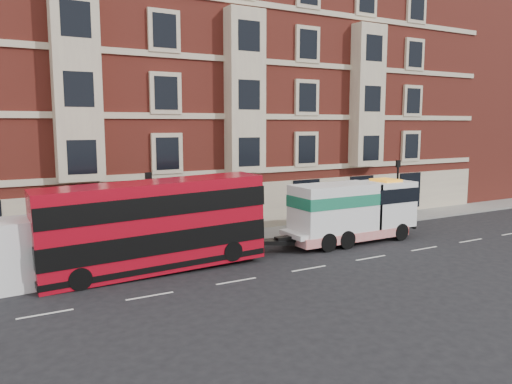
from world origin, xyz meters
The scene contains 9 objects.
ground centered at (0.00, 0.00, 0.00)m, with size 120.00×120.00×0.00m, color black.
sidewalk centered at (0.00, 7.50, 0.07)m, with size 90.00×3.00×0.15m, color slate.
victorian_terrace centered at (0.50, 15.00, 10.07)m, with size 45.00×12.00×20.40m.
filler_east centered at (32.00, 14.00, 9.43)m, with size 18.00×10.00×19.00m.
lamp_post_west centered at (-6.00, 6.20, 2.68)m, with size 0.35×0.15×4.35m.
lamp_post_east centered at (12.00, 6.20, 2.68)m, with size 0.35×0.15×4.35m.
double_decker_bus centered at (-6.72, 3.27, 2.30)m, with size 10.73×2.46×4.34m.
tow_truck centered at (5.34, 3.27, 1.90)m, with size 8.59×2.54×3.58m.
pedestrian centered at (-12.76, 6.61, 1.07)m, with size 0.67×0.44×1.85m, color #17252F.
Camera 1 is at (-13.89, -19.34, 7.03)m, focal length 35.00 mm.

